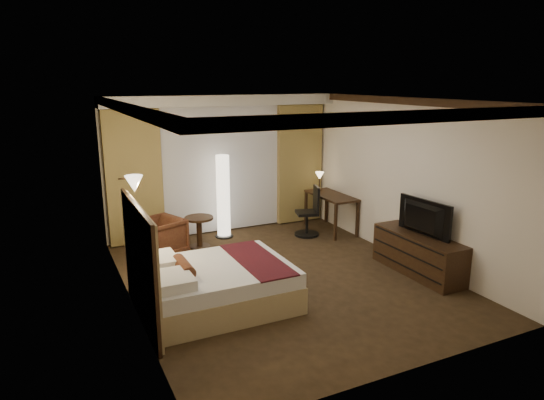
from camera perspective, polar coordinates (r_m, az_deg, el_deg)
name	(u,v)px	position (r m, az deg, el deg)	size (l,w,h in m)	color
floor	(283,278)	(7.57, 1.33, -9.15)	(4.50, 5.50, 0.01)	#2F2012
ceiling	(284,99)	(6.96, 1.46, 11.74)	(4.50, 5.50, 0.01)	white
back_wall	(220,164)	(9.63, -6.09, 4.20)	(4.50, 0.02, 2.70)	white
left_wall	(127,210)	(6.47, -16.66, -1.14)	(0.02, 5.50, 2.70)	white
right_wall	(404,180)	(8.39, 15.22, 2.34)	(0.02, 5.50, 2.70)	white
crown_molding	(284,104)	(6.97, 1.45, 11.25)	(4.50, 5.50, 0.12)	black
soffit	(223,100)	(9.26, -5.76, 11.61)	(4.50, 0.50, 0.20)	white
curtain_sheer	(222,170)	(9.57, -5.91, 3.54)	(2.48, 0.04, 2.45)	silver
curtain_left_drape	(134,178)	(9.09, -15.91, 2.52)	(1.00, 0.14, 2.45)	tan
curtain_right_drape	(299,164)	(10.21, 3.23, 4.25)	(1.00, 0.14, 2.45)	tan
wall_sconce	(134,184)	(6.73, -15.92, 1.86)	(0.24, 0.24, 0.24)	white
bed	(217,286)	(6.64, -6.46, -9.99)	(1.94, 1.51, 0.57)	white
headboard	(141,265)	(6.24, -15.15, -7.38)	(0.12, 1.81, 1.50)	tan
armchair	(160,235)	(8.57, -13.09, -4.08)	(0.71, 0.67, 0.73)	#461E15
side_table	(199,232)	(8.89, -8.54, -3.77)	(0.52, 0.52, 0.57)	black
floor_lamp	(223,196)	(9.28, -5.76, 0.42)	(0.34, 0.34, 1.62)	white
desk	(331,213)	(9.79, 6.92, -1.51)	(0.55, 1.22, 0.75)	black
desk_lamp	(319,182)	(10.04, 5.60, 2.12)	(0.18, 0.18, 0.34)	#FFD899
office_chair	(307,211)	(9.42, 4.13, -1.31)	(0.47, 0.47, 0.99)	black
dresser	(418,254)	(7.97, 16.83, -6.10)	(0.50, 1.63, 0.63)	black
television	(420,217)	(7.77, 16.98, -1.91)	(1.02, 0.59, 0.13)	black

